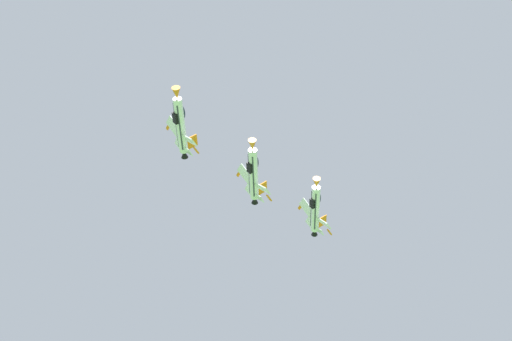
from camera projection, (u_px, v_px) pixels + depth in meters
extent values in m
cylinder|color=white|center=(181.00, 126.00, 121.60)|extent=(4.75, 12.03, 1.70)
cube|color=#383D47|center=(179.00, 127.00, 121.39)|extent=(3.77, 10.05, 1.39)
cone|color=orange|center=(177.00, 93.00, 116.93)|extent=(2.13, 2.72, 1.56)
cone|color=black|center=(184.00, 154.00, 126.02)|extent=(1.73, 1.90, 1.36)
ellipsoid|color=#192333|center=(182.00, 113.00, 120.16)|extent=(2.32, 3.49, 1.54)
cube|color=black|center=(176.00, 118.00, 119.83)|extent=(1.86, 2.47, 1.38)
cube|color=white|center=(189.00, 140.00, 121.10)|extent=(3.30, 3.26, 3.44)
cube|color=orange|center=(196.00, 150.00, 120.55)|extent=(1.48, 1.53, 0.59)
cube|color=white|center=(174.00, 127.00, 124.27)|extent=(3.09, 2.47, 3.44)
cube|color=orange|center=(168.00, 126.00, 126.28)|extent=(0.88, 1.68, 0.59)
cube|color=white|center=(188.00, 151.00, 124.01)|extent=(2.20, 2.25, 1.83)
cube|color=white|center=(179.00, 143.00, 125.86)|extent=(1.67, 1.87, 1.83)
cube|color=orange|center=(191.00, 142.00, 125.55)|extent=(2.77, 3.07, 1.75)
cylinder|color=white|center=(254.00, 174.00, 126.98)|extent=(4.75, 12.03, 1.70)
cube|color=#383D47|center=(252.00, 175.00, 126.76)|extent=(3.78, 10.05, 1.38)
cone|color=orange|center=(252.00, 145.00, 122.30)|extent=(2.13, 2.72, 1.56)
cone|color=black|center=(255.00, 200.00, 131.39)|extent=(1.73, 1.90, 1.36)
ellipsoid|color=#192333|center=(256.00, 162.00, 125.54)|extent=(2.32, 3.49, 1.55)
cube|color=black|center=(250.00, 167.00, 125.19)|extent=(1.87, 2.47, 1.38)
cube|color=white|center=(262.00, 188.00, 126.48)|extent=(3.32, 3.28, 3.41)
cube|color=orange|center=(269.00, 198.00, 125.95)|extent=(1.48, 1.53, 0.59)
cube|color=white|center=(245.00, 174.00, 129.63)|extent=(3.13, 2.47, 3.41)
cube|color=orange|center=(239.00, 173.00, 131.63)|extent=(0.88, 1.68, 0.59)
cube|color=white|center=(259.00, 198.00, 129.39)|extent=(2.22, 2.26, 1.82)
cube|color=white|center=(250.00, 190.00, 131.23)|extent=(1.69, 1.87, 1.82)
cube|color=orange|center=(262.00, 189.00, 130.94)|extent=(2.76, 3.07, 1.78)
cylinder|color=white|center=(315.00, 209.00, 135.43)|extent=(4.75, 12.03, 1.70)
cube|color=#383D47|center=(314.00, 210.00, 135.24)|extent=(3.74, 10.04, 1.41)
cone|color=orange|center=(317.00, 183.00, 130.76)|extent=(2.13, 2.72, 1.56)
cone|color=black|center=(314.00, 232.00, 139.85)|extent=(1.73, 1.90, 1.36)
ellipsoid|color=#192333|center=(318.00, 198.00, 133.98)|extent=(2.31, 3.49, 1.53)
cube|color=black|center=(313.00, 203.00, 133.68)|extent=(1.85, 2.47, 1.38)
cube|color=white|center=(323.00, 222.00, 134.89)|extent=(3.20, 3.16, 3.54)
cube|color=orange|center=(329.00, 232.00, 134.30)|extent=(1.47, 1.52, 0.60)
cube|color=white|center=(307.00, 208.00, 138.16)|extent=(2.96, 2.44, 3.54)
cube|color=orange|center=(301.00, 206.00, 140.20)|extent=(0.87, 1.67, 0.60)
cube|color=white|center=(319.00, 231.00, 137.81)|extent=(2.15, 2.20, 1.88)
cube|color=white|center=(310.00, 222.00, 139.73)|extent=(1.60, 1.86, 1.88)
cube|color=orange|center=(321.00, 222.00, 139.34)|extent=(2.83, 3.09, 1.67)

